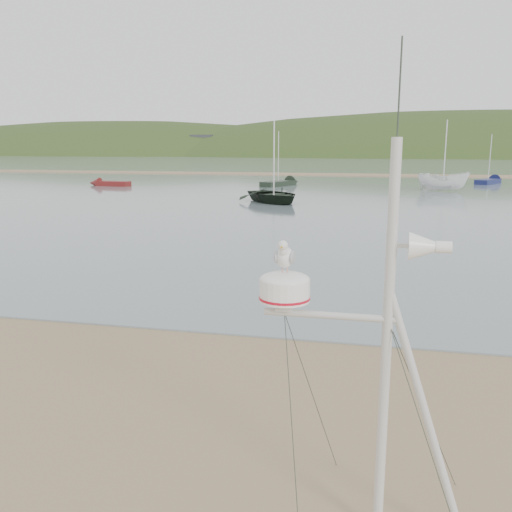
% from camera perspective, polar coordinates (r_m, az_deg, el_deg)
% --- Properties ---
extents(ground, '(560.00, 560.00, 0.00)m').
position_cam_1_polar(ground, '(8.97, -14.97, -16.24)').
color(ground, '#856C4D').
rests_on(ground, ground).
extents(water, '(560.00, 256.00, 0.04)m').
position_cam_1_polar(water, '(139.10, 11.08, 9.70)').
color(water, slate).
rests_on(water, ground).
extents(sandbar, '(560.00, 7.00, 0.07)m').
position_cam_1_polar(sandbar, '(77.19, 9.75, 8.42)').
color(sandbar, '#856C4D').
rests_on(sandbar, water).
extents(hill_ridge, '(620.00, 180.00, 80.00)m').
position_cam_1_polar(hill_ridge, '(243.60, 15.97, 5.54)').
color(hill_ridge, '#263917').
rests_on(hill_ridge, ground).
extents(far_cottages, '(294.40, 6.30, 8.00)m').
position_cam_1_polar(far_cottages, '(202.99, 12.51, 11.30)').
color(far_cottages, silver).
rests_on(far_cottages, ground).
extents(mast_rig, '(2.27, 2.42, 5.11)m').
position_cam_1_polar(mast_rig, '(6.04, 12.53, -17.37)').
color(mast_rig, silver).
rests_on(mast_rig, ground).
extents(boat_dark, '(3.59, 3.38, 5.36)m').
position_cam_1_polar(boat_dark, '(39.23, 1.90, 9.54)').
color(boat_dark, black).
rests_on(boat_dark, water).
extents(boat_white, '(1.94, 1.90, 4.49)m').
position_cam_1_polar(boat_white, '(52.35, 19.20, 8.94)').
color(boat_white, white).
rests_on(boat_white, water).
extents(sailboat_blue_far, '(4.00, 5.56, 5.65)m').
position_cam_1_polar(sailboat_blue_far, '(65.08, 23.63, 7.27)').
color(sailboat_blue_far, '#151C4B').
rests_on(sailboat_blue_far, ground).
extents(dinghy_red_far, '(4.79, 1.74, 1.14)m').
position_cam_1_polar(dinghy_red_far, '(58.03, -15.62, 7.38)').
color(dinghy_red_far, maroon).
rests_on(dinghy_red_far, ground).
extents(sailboat_dark_mid, '(3.82, 5.98, 5.93)m').
position_cam_1_polar(sailboat_dark_mid, '(56.87, 3.20, 7.72)').
color(sailboat_dark_mid, black).
rests_on(sailboat_dark_mid, ground).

